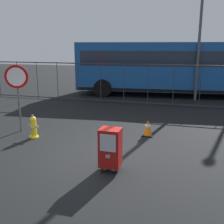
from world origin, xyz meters
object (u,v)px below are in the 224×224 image
at_px(fire_hydrant, 33,127).
at_px(stop_sign, 17,84).
at_px(bus_far, 191,62).
at_px(bus_near, 170,66).
at_px(newspaper_box_primary, 110,148).
at_px(street_light_near_right, 201,12).
at_px(traffic_cone, 148,128).

bearing_deg(fire_hydrant, stop_sign, 148.52).
height_order(stop_sign, bus_far, bus_far).
bearing_deg(bus_near, newspaper_box_primary, -99.23).
distance_m(stop_sign, street_light_near_right, 9.57).
xyz_separation_m(fire_hydrant, newspaper_box_primary, (2.97, -1.57, 0.22)).
bearing_deg(bus_near, traffic_cone, -96.83).
height_order(bus_near, street_light_near_right, street_light_near_right).
bearing_deg(stop_sign, street_light_near_right, 50.58).
bearing_deg(traffic_cone, stop_sign, -170.92).
bearing_deg(bus_near, bus_far, 67.39).
bearing_deg(traffic_cone, bus_far, 83.62).
height_order(fire_hydrant, stop_sign, stop_sign).
relative_size(traffic_cone, bus_far, 0.05).
xyz_separation_m(fire_hydrant, bus_near, (3.54, 8.79, 1.36)).
height_order(bus_near, bus_far, same).
bearing_deg(fire_hydrant, bus_near, 68.07).
bearing_deg(street_light_near_right, bus_far, 92.89).
xyz_separation_m(fire_hydrant, street_light_near_right, (5.01, 7.56, 4.06)).
bearing_deg(stop_sign, newspaper_box_primary, -28.67).
bearing_deg(fire_hydrant, traffic_cone, 18.78).
relative_size(stop_sign, street_light_near_right, 0.29).
xyz_separation_m(stop_sign, bus_far, (5.54, 12.34, 0.11)).
bearing_deg(fire_hydrant, street_light_near_right, 56.48).
bearing_deg(street_light_near_right, fire_hydrant, -123.52).
distance_m(fire_hydrant, traffic_cone, 3.63).
distance_m(bus_near, bus_far, 4.22).
bearing_deg(traffic_cone, bus_near, 89.23).
xyz_separation_m(bus_near, bus_far, (1.20, 4.04, 0.00)).
height_order(stop_sign, street_light_near_right, street_light_near_right).
bearing_deg(newspaper_box_primary, fire_hydrant, 152.12).
bearing_deg(newspaper_box_primary, stop_sign, 151.33).
distance_m(newspaper_box_primary, stop_sign, 4.42).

